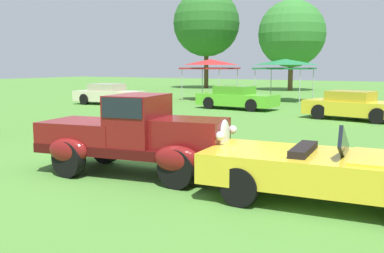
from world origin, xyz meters
TOP-DOWN VIEW (x-y plane):
  - ground_plane at (0.00, 0.00)m, footprint 120.00×120.00m
  - feature_pickup_truck at (0.52, -0.30)m, footprint 4.30×2.36m
  - neighbor_convertible at (4.63, -0.26)m, footprint 4.34×2.10m
  - show_car_cream at (-11.34, 12.39)m, footprint 4.28×2.22m
  - show_car_lime at (-3.62, 13.64)m, footprint 4.30×1.98m
  - show_car_yellow at (2.62, 11.93)m, footprint 4.26×2.32m
  - canopy_tent_left_field at (-7.86, 18.60)m, footprint 3.06×3.06m
  - canopy_tent_center_field at (-3.20, 20.12)m, footprint 3.24×3.24m
  - treeline_far_left at (-15.31, 31.63)m, footprint 6.58×6.58m
  - treeline_mid_left at (-6.75, 32.14)m, footprint 6.08×6.08m

SIDE VIEW (x-z plane):
  - ground_plane at x=0.00m, z-range 0.00..0.00m
  - neighbor_convertible at x=4.63m, z-range -0.12..1.28m
  - show_car_yellow at x=2.62m, z-range -0.01..1.21m
  - show_car_cream at x=-11.34m, z-range -0.01..1.21m
  - show_car_lime at x=-3.62m, z-range -0.01..1.21m
  - feature_pickup_truck at x=0.52m, z-range 0.01..1.71m
  - canopy_tent_left_field at x=-7.86m, z-range 1.07..3.78m
  - canopy_tent_center_field at x=-3.20m, z-range 1.07..3.78m
  - treeline_mid_left at x=-6.75m, z-range 1.04..9.23m
  - treeline_far_left at x=-15.31m, z-range 1.57..11.31m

